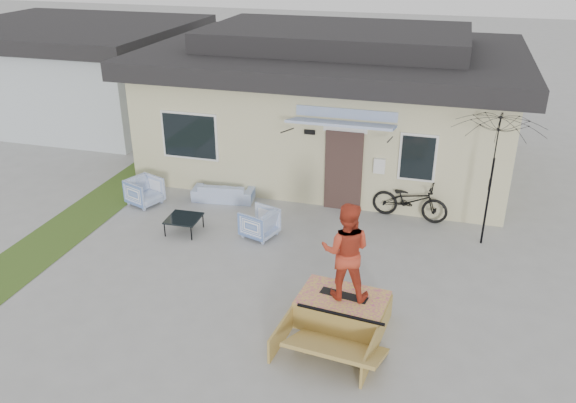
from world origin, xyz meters
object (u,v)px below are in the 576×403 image
(bicycle, at_px, (410,196))
(skateboard, at_px, (344,295))
(patio_umbrella, at_px, (492,173))
(skate_ramp, at_px, (342,309))
(loveseat, at_px, (223,189))
(armchair_left, at_px, (144,190))
(skater, at_px, (346,249))
(coffee_table, at_px, (184,225))
(armchair_right, at_px, (259,221))

(bicycle, relative_size, skateboard, 2.15)
(patio_umbrella, distance_m, skate_ramp, 4.82)
(loveseat, xyz_separation_m, bicycle, (4.88, 0.25, 0.29))
(armchair_left, xyz_separation_m, skater, (6.00, -3.57, 1.10))
(skateboard, bearing_deg, bicycle, 89.20)
(loveseat, xyz_separation_m, coffee_table, (-0.23, -1.97, -0.13))
(bicycle, bearing_deg, loveseat, 100.40)
(coffee_table, xyz_separation_m, bicycle, (5.11, 2.22, 0.42))
(armchair_right, relative_size, skateboard, 0.86)
(bicycle, relative_size, skate_ramp, 0.90)
(armchair_left, height_order, skate_ramp, armchair_left)
(armchair_left, height_order, patio_umbrella, patio_umbrella)
(patio_umbrella, bearing_deg, skateboard, -123.66)
(coffee_table, xyz_separation_m, skate_ramp, (4.33, -2.45, 0.07))
(loveseat, xyz_separation_m, skate_ramp, (4.10, -4.42, -0.06))
(loveseat, bearing_deg, skateboard, 125.77)
(coffee_table, distance_m, skate_ramp, 4.98)
(skateboard, bearing_deg, coffee_table, 159.74)
(loveseat, height_order, skate_ramp, loveseat)
(armchair_right, xyz_separation_m, skater, (2.54, -2.70, 1.12))
(armchair_right, xyz_separation_m, patio_umbrella, (5.05, 1.08, 1.37))
(bicycle, distance_m, skate_ramp, 4.75)
(bicycle, bearing_deg, coffee_table, 120.93)
(armchair_right, distance_m, skater, 3.87)
(coffee_table, relative_size, skate_ramp, 0.36)
(loveseat, distance_m, skater, 6.11)
(skate_ramp, xyz_separation_m, skater, (0.01, 0.05, 1.24))
(bicycle, xyz_separation_m, skateboard, (-0.77, -4.62, -0.05))
(coffee_table, height_order, patio_umbrella, patio_umbrella)
(bicycle, xyz_separation_m, skater, (-0.77, -4.62, 0.90))
(loveseat, bearing_deg, patio_umbrella, 167.47)
(coffee_table, xyz_separation_m, patio_umbrella, (6.85, 1.38, 1.56))
(coffee_table, height_order, bicycle, bicycle)
(loveseat, relative_size, patio_umbrella, 0.74)
(loveseat, bearing_deg, bicycle, 175.50)
(coffee_table, relative_size, bicycle, 0.40)
(loveseat, distance_m, armchair_left, 2.06)
(armchair_left, relative_size, coffee_table, 1.04)
(armchair_left, distance_m, armchair_right, 3.57)
(armchair_left, height_order, skater, skater)
(armchair_left, height_order, coffee_table, armchair_left)
(armchair_left, height_order, bicycle, bicycle)
(coffee_table, xyz_separation_m, skateboard, (4.34, -2.40, 0.37))
(coffee_table, bearing_deg, skate_ramp, -29.53)
(loveseat, bearing_deg, armchair_left, 15.47)
(skate_ramp, xyz_separation_m, skateboard, (0.01, 0.05, 0.29))
(skate_ramp, relative_size, skater, 1.15)
(skate_ramp, bearing_deg, skateboard, 90.00)
(armchair_left, height_order, skateboard, armchair_left)
(armchair_right, distance_m, skate_ramp, 3.74)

